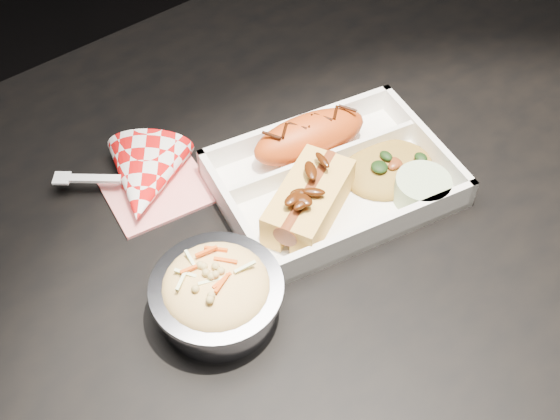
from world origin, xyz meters
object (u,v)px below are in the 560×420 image
object	(u,v)px
food_tray	(333,182)
fried_pastry	(310,137)
napkin_fork	(144,182)
foil_coleslaw_cup	(217,293)
dining_table	(309,244)
hotdog	(309,199)

from	to	relation	value
food_tray	fried_pastry	world-z (taller)	fried_pastry
food_tray	napkin_fork	xyz separation A→B (m)	(-0.17, 0.13, 0.01)
fried_pastry	napkin_fork	xyz separation A→B (m)	(-0.18, 0.07, -0.02)
napkin_fork	foil_coleslaw_cup	bearing A→B (deg)	-58.92
foil_coleslaw_cup	napkin_fork	distance (m)	0.18
napkin_fork	dining_table	bearing A→B (deg)	-0.36
fried_pastry	napkin_fork	size ratio (longest dim) A/B	0.89
dining_table	napkin_fork	bearing A→B (deg)	139.88
dining_table	napkin_fork	world-z (taller)	napkin_fork
dining_table	foil_coleslaw_cup	distance (m)	0.22
dining_table	food_tray	world-z (taller)	food_tray
hotdog	napkin_fork	distance (m)	0.18
food_tray	hotdog	distance (m)	0.06
hotdog	napkin_fork	xyz separation A→B (m)	(-0.12, 0.14, -0.02)
hotdog	dining_table	bearing A→B (deg)	18.28
dining_table	fried_pastry	world-z (taller)	fried_pastry
fried_pastry	hotdog	size ratio (longest dim) A/B	1.05
hotdog	foil_coleslaw_cup	size ratio (longest dim) A/B	1.04
hotdog	fried_pastry	bearing A→B (deg)	23.33
food_tray	hotdog	bearing A→B (deg)	-149.23
foil_coleslaw_cup	food_tray	bearing A→B (deg)	15.14
hotdog	foil_coleslaw_cup	xyz separation A→B (m)	(-0.14, -0.04, 0.00)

